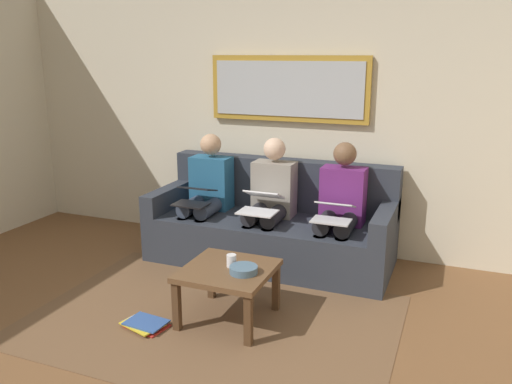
# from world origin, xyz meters

# --- Properties ---
(wall_rear) EXTENTS (6.00, 0.12, 2.60)m
(wall_rear) POSITION_xyz_m (0.00, -2.60, 1.30)
(wall_rear) COLOR beige
(wall_rear) RESTS_ON ground_plane
(area_rug) EXTENTS (2.60, 1.80, 0.01)m
(area_rug) POSITION_xyz_m (0.00, -0.85, 0.00)
(area_rug) COLOR brown
(area_rug) RESTS_ON ground_plane
(couch) EXTENTS (2.20, 0.90, 0.90)m
(couch) POSITION_xyz_m (0.00, -2.12, 0.31)
(couch) COLOR #2D333D
(couch) RESTS_ON ground_plane
(framed_mirror) EXTENTS (1.54, 0.05, 0.61)m
(framed_mirror) POSITION_xyz_m (0.00, -2.51, 1.55)
(framed_mirror) COLOR #B7892D
(coffee_table) EXTENTS (0.62, 0.62, 0.40)m
(coffee_table) POSITION_xyz_m (-0.10, -0.90, 0.34)
(coffee_table) COLOR brown
(coffee_table) RESTS_ON ground_plane
(cup) EXTENTS (0.07, 0.07, 0.09)m
(cup) POSITION_xyz_m (-0.12, -0.93, 0.45)
(cup) COLOR silver
(cup) RESTS_ON coffee_table
(bowl) EXTENTS (0.20, 0.20, 0.05)m
(bowl) POSITION_xyz_m (-0.24, -0.86, 0.43)
(bowl) COLOR slate
(bowl) RESTS_ON coffee_table
(person_left) EXTENTS (0.38, 0.58, 1.14)m
(person_left) POSITION_xyz_m (-0.64, -2.05, 0.61)
(person_left) COLOR #66236B
(person_left) RESTS_ON couch
(laptop_silver) EXTENTS (0.31, 0.33, 0.14)m
(laptop_silver) POSITION_xyz_m (-0.64, -1.80, 0.62)
(laptop_silver) COLOR silver
(person_middle) EXTENTS (0.38, 0.58, 1.14)m
(person_middle) POSITION_xyz_m (0.00, -2.05, 0.61)
(person_middle) COLOR gray
(person_middle) RESTS_ON couch
(laptop_white) EXTENTS (0.32, 0.39, 0.17)m
(laptop_white) POSITION_xyz_m (0.00, -1.82, 0.63)
(laptop_white) COLOR white
(person_right) EXTENTS (0.38, 0.58, 1.14)m
(person_right) POSITION_xyz_m (0.64, -2.05, 0.61)
(person_right) COLOR #235B84
(person_right) RESTS_ON couch
(laptop_black) EXTENTS (0.31, 0.35, 0.15)m
(laptop_black) POSITION_xyz_m (0.64, -1.80, 0.63)
(laptop_black) COLOR black
(magazine_stack) EXTENTS (0.35, 0.30, 0.04)m
(magazine_stack) POSITION_xyz_m (0.40, -0.58, 0.03)
(magazine_stack) COLOR red
(magazine_stack) RESTS_ON ground_plane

